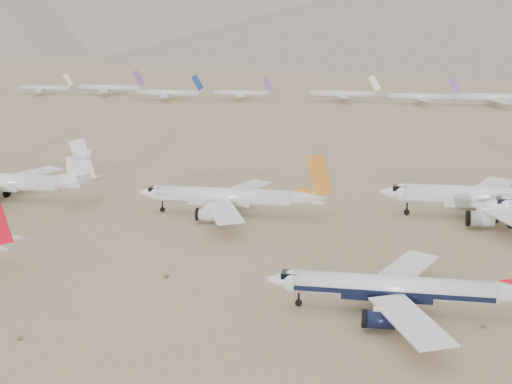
% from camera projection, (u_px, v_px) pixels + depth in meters
% --- Properties ---
extents(ground, '(7000.00, 7000.00, 0.00)m').
position_uv_depth(ground, '(324.00, 320.00, 112.63)').
color(ground, olive).
rests_on(ground, ground).
extents(main_airliner, '(43.29, 42.28, 15.28)m').
position_uv_depth(main_airliner, '(405.00, 289.00, 114.36)').
color(main_airliner, white).
rests_on(main_airliner, ground).
extents(row2_gold_tail, '(52.79, 51.63, 18.80)m').
position_uv_depth(row2_gold_tail, '(497.00, 198.00, 168.83)').
color(row2_gold_tail, white).
rests_on(row2_gold_tail, ground).
extents(row2_orange_tail, '(44.92, 43.95, 16.02)m').
position_uv_depth(row2_orange_tail, '(232.00, 197.00, 172.46)').
color(row2_orange_tail, white).
rests_on(row2_orange_tail, ground).
extents(row2_white_trijet, '(48.82, 47.71, 17.30)m').
position_uv_depth(row2_white_trijet, '(4.00, 182.00, 186.81)').
color(row2_white_trijet, white).
rests_on(row2_white_trijet, ground).
extents(distant_storage_row, '(454.72, 61.57, 15.50)m').
position_uv_depth(distant_storage_row, '(314.00, 94.00, 417.16)').
color(distant_storage_row, silver).
rests_on(distant_storage_row, ground).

